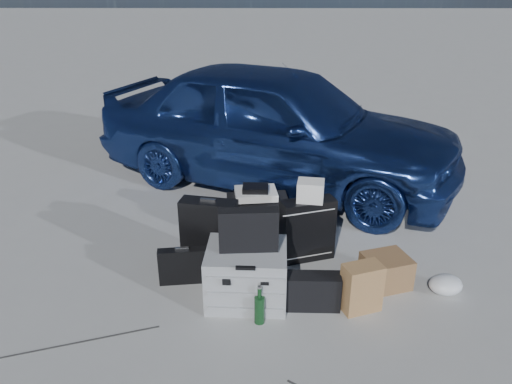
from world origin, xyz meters
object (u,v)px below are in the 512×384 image
car (276,125)px  briefcase (183,266)px  duffel_bag (257,210)px  green_bottle (259,305)px  cardboard_box (386,271)px  suitcase_left (210,234)px  suitcase_right (307,230)px  pelican_case (247,274)px

car → briefcase: car is taller
duffel_bag → green_bottle: 1.55m
duffel_bag → cardboard_box: 1.50m
car → duffel_bag: bearing=-166.7°
duffel_bag → green_bottle: (0.02, -1.55, 0.00)m
briefcase → duffel_bag: size_ratio=0.66×
suitcase_left → suitcase_right: 0.85m
duffel_bag → briefcase: bearing=-125.7°
duffel_bag → cardboard_box: (1.05, -1.07, -0.02)m
green_bottle → suitcase_right: bearing=64.9°
pelican_case → cardboard_box: (1.13, 0.19, -0.09)m
suitcase_left → suitcase_right: suitcase_left is taller
pelican_case → cardboard_box: pelican_case is taller
duffel_bag → pelican_case: bearing=-99.2°
suitcase_right → green_bottle: bearing=-132.7°
briefcase → suitcase_right: bearing=13.6°
pelican_case → car: bearing=85.2°
pelican_case → suitcase_right: (0.52, 0.60, 0.06)m
pelican_case → green_bottle: bearing=-68.7°
duffel_bag → suitcase_right: bearing=-61.9°
car → cardboard_box: (0.83, -2.14, -0.58)m
duffel_bag → cardboard_box: bearing=-51.2°
pelican_case → suitcase_left: suitcase_left is taller
green_bottle → suitcase_left: bearing=119.0°
briefcase → suitcase_right: (1.04, 0.38, 0.13)m
cardboard_box → duffel_bag: bearing=134.5°
pelican_case → briefcase: size_ratio=1.54×
pelican_case → duffel_bag: size_ratio=1.01×
car → pelican_case: size_ratio=6.88×
duffel_bag → cardboard_box: duffel_bag is taller
duffel_bag → cardboard_box: size_ratio=1.72×
suitcase_right → duffel_bag: bearing=106.2°
car → green_bottle: (-0.20, -2.63, -0.56)m
car → pelican_case: 2.40m
car → suitcase_left: bearing=-173.6°
cardboard_box → green_bottle: green_bottle is taller
cardboard_box → pelican_case: bearing=-170.4°
briefcase → suitcase_left: (0.20, 0.25, 0.16)m
suitcase_right → duffel_bag: size_ratio=0.94×
car → briefcase: (-0.82, -2.12, -0.56)m
cardboard_box → green_bottle: size_ratio=1.16×
car → green_bottle: bearing=-159.5°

